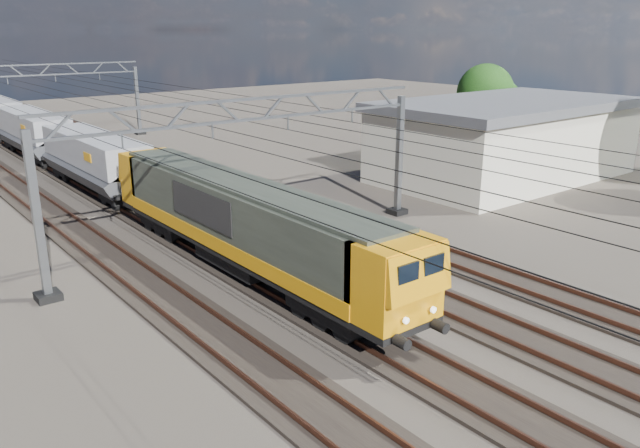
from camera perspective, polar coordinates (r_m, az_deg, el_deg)
ground at (r=26.85m, az=-1.25°, el=-4.51°), size 160.00×160.00×0.00m
track_outer_west at (r=23.98m, az=-12.84°, el=-7.55°), size 2.60×140.00×0.30m
track_loco at (r=25.75m, az=-4.81°, el=-5.37°), size 2.60×140.00×0.30m
track_inner_east at (r=27.99m, az=2.02°, el=-3.42°), size 2.60×140.00×0.30m
track_outer_east at (r=30.59m, az=7.74°, el=-1.75°), size 2.60×140.00×0.30m
catenary_gantry_mid at (r=28.86m, az=-6.13°, el=5.07°), size 19.90×0.90×7.11m
catenary_gantry_far at (r=62.04m, az=-24.62°, el=10.17°), size 19.90×0.90×7.11m
overhead_wires at (r=31.95m, az=-10.15°, el=9.45°), size 12.03×140.00×0.53m
locomotive at (r=26.49m, az=-7.19°, el=0.38°), size 2.76×21.10×3.62m
hopper_wagon_lead at (r=42.27m, az=-19.89°, el=5.73°), size 3.38×13.00×3.25m
hopper_wagon_mid at (r=55.76m, az=-24.75°, el=7.76°), size 3.38×13.00×3.25m
industrial_shed at (r=45.75m, az=16.56°, el=7.49°), size 18.60×10.60×5.40m
tree_far at (r=56.73m, az=15.22°, el=11.33°), size 5.36×4.96×7.28m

